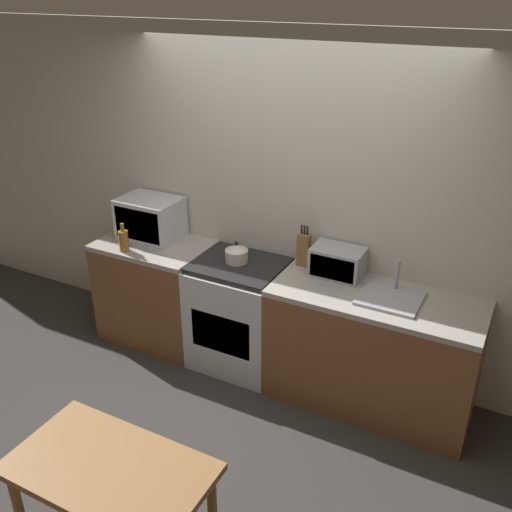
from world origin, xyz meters
The scene contains 12 objects.
ground_plane centered at (0.00, 0.00, 0.00)m, with size 16.00×16.00×0.00m, color #33302D.
wall_back centered at (0.00, 1.13, 1.30)m, with size 10.00×0.06×2.60m.
counter_left_run centered at (-1.09, 0.79, 0.45)m, with size 0.92×0.62×0.90m.
counter_right_run centered at (0.81, 0.79, 0.45)m, with size 1.47×0.62×0.90m.
stove_range centered at (-0.27, 0.78, 0.45)m, with size 0.70×0.62×0.90m.
kettle centered at (-0.31, 0.80, 0.97)m, with size 0.18×0.18×0.17m.
microwave centered at (-1.18, 0.89, 1.07)m, with size 0.49×0.37×0.34m.
bottle centered at (-1.20, 0.56, 0.99)m, with size 0.08×0.08×0.24m.
knife_block centered at (0.17, 0.99, 1.03)m, with size 0.09×0.07×0.33m.
toaster_oven centered at (0.46, 0.95, 1.01)m, with size 0.38×0.25×0.22m.
sink_basin centered at (0.90, 0.79, 0.92)m, with size 0.41×0.38×0.24m.
dining_table centered at (0.08, -1.15, 0.64)m, with size 0.99×0.57×0.75m.
Camera 1 is at (1.65, -2.61, 2.86)m, focal length 40.00 mm.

